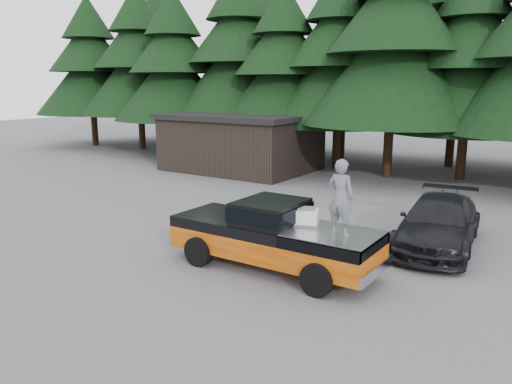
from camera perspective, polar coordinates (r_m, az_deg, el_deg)
The scene contains 8 objects.
ground at distance 15.21m, azimuth -0.19°, elevation -6.97°, with size 120.00×120.00×0.00m, color #4F4F51.
pickup_truck at distance 13.79m, azimuth 2.00°, elevation -6.12°, with size 6.00×2.04×1.33m, color #C8600D, non-canonical shape.
truck_cab at distance 13.57m, azimuth 1.68°, elevation -2.20°, with size 1.66×1.90×0.59m, color black.
air_compressor at distance 13.32m, azimuth 5.79°, elevation -2.93°, with size 0.60×0.49×0.41m, color silver.
man_on_bed at distance 12.41m, azimuth 9.67°, elevation -0.60°, with size 0.70×0.46×1.91m, color #5A5D62.
parked_car at distance 16.53m, azimuth 20.14°, elevation -3.34°, with size 2.18×5.36×1.56m, color black.
utility_building at distance 29.54m, azimuth -1.67°, elevation 5.79°, with size 8.40×6.40×3.30m.
treeline at distance 30.20m, azimuth 19.94°, elevation 16.74°, with size 60.15×16.05×17.50m.
Camera 1 is at (8.03, -11.91, 5.02)m, focal length 35.00 mm.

